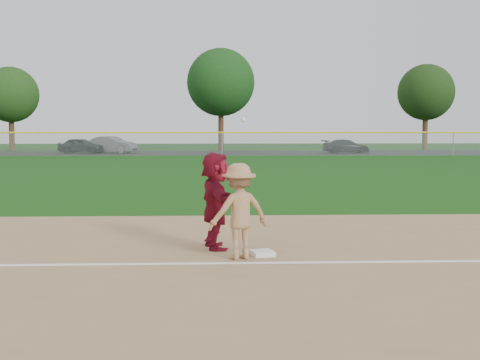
{
  "coord_description": "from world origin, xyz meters",
  "views": [
    {
      "loc": [
        -0.51,
        -11.26,
        2.42
      ],
      "look_at": [
        0.0,
        1.5,
        1.3
      ],
      "focal_mm": 45.0,
      "sensor_mm": 36.0,
      "label": 1
    }
  ],
  "objects_px": {
    "car_left": "(81,146)",
    "car_right": "(346,146)",
    "car_mid": "(112,145)",
    "first_base": "(262,253)",
    "base_runner": "(216,201)"
  },
  "relations": [
    {
      "from": "base_runner",
      "to": "car_right",
      "type": "height_order",
      "value": "base_runner"
    },
    {
      "from": "first_base",
      "to": "car_left",
      "type": "bearing_deg",
      "value": 106.43
    },
    {
      "from": "car_left",
      "to": "car_right",
      "type": "bearing_deg",
      "value": -78.53
    },
    {
      "from": "first_base",
      "to": "car_right",
      "type": "bearing_deg",
      "value": 75.81
    },
    {
      "from": "car_left",
      "to": "car_mid",
      "type": "distance_m",
      "value": 2.76
    },
    {
      "from": "car_left",
      "to": "car_mid",
      "type": "height_order",
      "value": "car_mid"
    },
    {
      "from": "first_base",
      "to": "car_right",
      "type": "xyz_separation_m",
      "value": [
        11.38,
        45.01,
        0.59
      ]
    },
    {
      "from": "first_base",
      "to": "base_runner",
      "type": "xyz_separation_m",
      "value": [
        -0.88,
        0.7,
        0.91
      ]
    },
    {
      "from": "car_mid",
      "to": "base_runner",
      "type": "bearing_deg",
      "value": -148.65
    },
    {
      "from": "car_right",
      "to": "car_mid",
      "type": "bearing_deg",
      "value": 79.48
    },
    {
      "from": "first_base",
      "to": "car_mid",
      "type": "xyz_separation_m",
      "value": [
        -10.7,
        45.99,
        0.73
      ]
    },
    {
      "from": "car_left",
      "to": "car_right",
      "type": "height_order",
      "value": "car_left"
    },
    {
      "from": "base_runner",
      "to": "car_left",
      "type": "xyz_separation_m",
      "value": [
        -12.54,
        44.8,
        -0.24
      ]
    },
    {
      "from": "first_base",
      "to": "base_runner",
      "type": "distance_m",
      "value": 1.45
    },
    {
      "from": "base_runner",
      "to": "car_mid",
      "type": "height_order",
      "value": "base_runner"
    }
  ]
}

